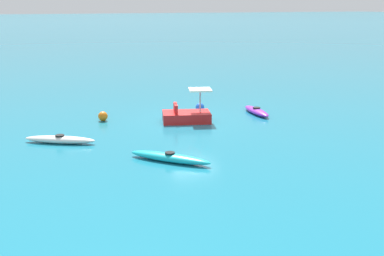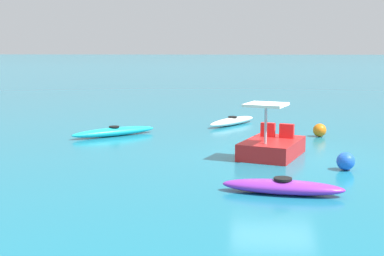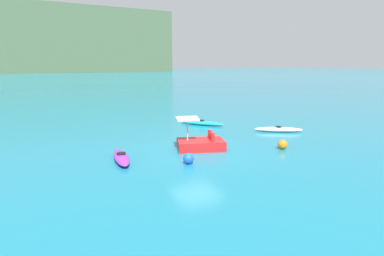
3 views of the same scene
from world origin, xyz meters
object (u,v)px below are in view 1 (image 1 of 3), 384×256
Objects in this scene: kayak_white at (60,140)px; pedal_boat_red at (187,115)px; kayak_cyan at (170,157)px; buoy_orange at (103,116)px; kayak_purple at (257,111)px; buoy_blue at (200,107)px.

pedal_boat_red is at bearing -169.19° from kayak_white.
kayak_white is 1.07× the size of pedal_boat_red.
kayak_cyan is 7.65m from buoy_orange.
pedal_boat_red is at bearing -0.17° from kayak_purple.
kayak_white is 0.99× the size of kayak_cyan.
kayak_purple and kayak_cyan have the same top height.
buoy_blue is 5.49m from buoy_orange.
kayak_purple is 3.14m from buoy_blue.
pedal_boat_red is 4.31m from buoy_orange.
kayak_purple is 5.74× the size of buoy_blue.
buoy_blue is at bearing -123.67° from kayak_cyan.
kayak_white is 6.00× the size of buoy_orange.
pedal_boat_red is 5.63× the size of buoy_orange.
pedal_boat_red is (-3.33, -5.64, 0.17)m from kayak_cyan.
kayak_white is 6.05× the size of buoy_blue.
kayak_cyan is 6.08× the size of buoy_orange.
buoy_orange is (8.01, -2.01, 0.08)m from kayak_purple.
pedal_boat_red is at bearing -120.55° from kayak_cyan.
kayak_white is 6.74m from pedal_boat_red.
buoy_orange reaches higher than kayak_cyan.
kayak_purple is 9.39m from kayak_cyan.
kayak_cyan is 1.08× the size of pedal_boat_red.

